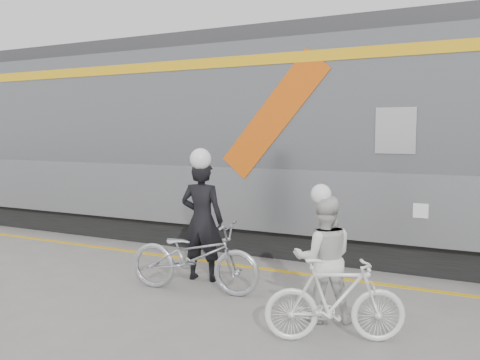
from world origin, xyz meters
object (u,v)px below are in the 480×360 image
Objects in this scene: bicycle_left at (194,256)px; woman at (324,259)px; bicycle_right at (335,300)px; man at (202,220)px.

woman reaches higher than bicycle_left.
bicycle_left reaches higher than bicycle_right.
bicycle_right is at bearing 142.94° from man.
man reaches higher than woman.
bicycle_left is 1.28× the size of woman.
man is 0.71m from bicycle_left.
man is at bearing 11.75° from bicycle_left.
bicycle_left is 2.37m from bicycle_right.
woman is (2.14, -0.79, -0.16)m from man.
bicycle_right is at bearing -117.72° from bicycle_left.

